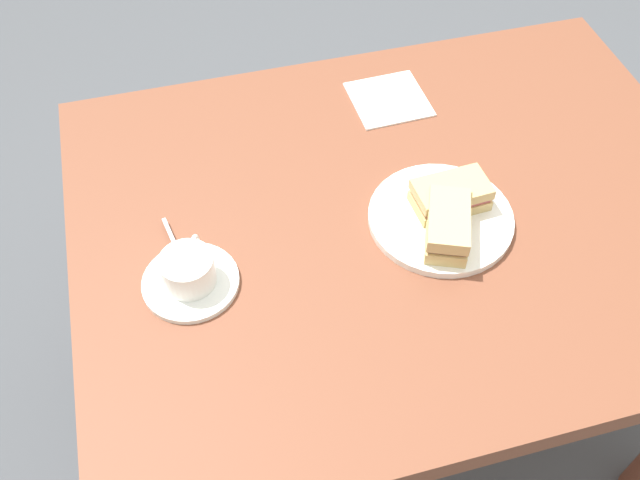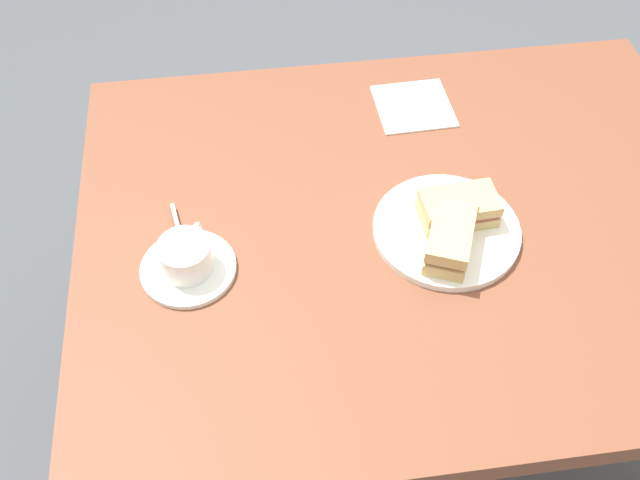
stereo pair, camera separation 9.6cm
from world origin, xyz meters
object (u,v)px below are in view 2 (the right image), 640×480
Objects in this scene: dining_table at (407,256)px; coffee_saucer at (188,268)px; spoon at (179,231)px; sandwich_front at (459,208)px; napkin at (413,106)px; coffee_cup at (186,255)px; sandwich_plate at (446,230)px; sandwich_back at (450,239)px.

coffee_saucer is (0.40, 0.06, 0.12)m from dining_table.
coffee_saucer is 1.62× the size of spoon.
napkin is at bearing -88.77° from sandwich_front.
sandwich_front is at bearing -174.87° from coffee_cup.
sandwich_plate is 2.32× the size of coffee_cup.
sandwich_back is 0.39m from napkin.
sandwich_front reaches higher than spoon.
coffee_cup is 0.74× the size of napkin.
spoon reaches higher than dining_table.
sandwich_back is 1.32× the size of coffee_cup.
sandwich_back is at bearing 114.01° from dining_table.
spoon reaches higher than coffee_saucer.
sandwich_back is (-0.04, 0.09, 0.15)m from dining_table.
napkin is (-0.02, -0.33, -0.01)m from sandwich_plate.
coffee_saucer is at bearing 8.84° from dining_table.
spoon is (0.41, -0.02, 0.12)m from dining_table.
coffee_saucer is 0.58m from napkin.
sandwich_back is at bearing 176.52° from coffee_cup.
sandwich_back is at bearing 86.03° from napkin.
coffee_saucer is (0.45, 0.02, -0.00)m from sandwich_plate.
coffee_cup is (0.44, -0.03, -0.00)m from sandwich_back.
sandwich_back is at bearing 64.15° from sandwich_front.
sandwich_front is 0.47m from coffee_cup.
sandwich_plate reaches higher than dining_table.
spoon is at bearing -79.84° from coffee_saucer.
spoon is at bearing -4.06° from sandwich_front.
dining_table is 7.41× the size of coffee_saucer.
sandwich_back reaches higher than sandwich_front.
sandwich_back is 1.48× the size of spoon.
coffee_saucer is 1.07× the size of napkin.
coffee_cup is at bearing 2.69° from sandwich_plate.
sandwich_front is 0.84× the size of coffee_saucer.
coffee_cup reaches higher than napkin.
sandwich_back is (0.03, 0.07, 0.00)m from sandwich_front.
sandwich_plate is at bearing 173.13° from spoon.
coffee_cup is at bearing 5.13° from sandwich_front.
sandwich_back reaches higher than dining_table.
sandwich_front is 1.22× the size of coffee_cup.
dining_table is at bearing -171.34° from coffee_cup.
coffee_saucer is (0.47, 0.04, -0.03)m from sandwich_front.
napkin is at bearing -93.97° from sandwich_back.
dining_table is at bearing -14.27° from sandwich_front.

